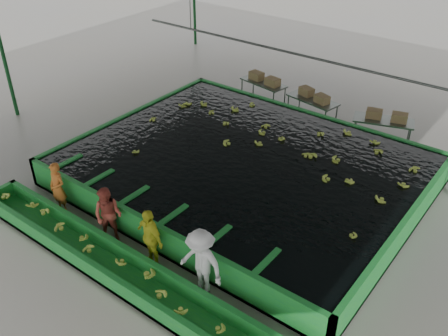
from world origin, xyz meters
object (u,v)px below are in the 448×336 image
Objects in this scene: flotation_tank at (244,169)px; box_stack_mid at (314,99)px; worker_b at (108,215)px; worker_c at (150,237)px; packing_table_mid at (312,110)px; packing_table_right at (382,131)px; worker_d at (201,263)px; packing_table_left at (263,92)px; sorting_trough at (119,268)px; box_stack_left at (264,82)px; worker_a at (58,188)px; box_stack_right at (386,119)px.

box_stack_mid reaches higher than flotation_tank.
flotation_tank is at bearing 50.23° from worker_b.
worker_c is 9.28m from packing_table_mid.
packing_table_mid is 0.98× the size of packing_table_right.
worker_c reaches higher than packing_table_mid.
packing_table_mid is 1.44× the size of box_stack_mid.
worker_d is 9.54m from packing_table_mid.
packing_table_left is 0.99× the size of packing_table_mid.
flotation_tank is 5.10m from sorting_trough.
packing_table_left is at bearing 157.47° from box_stack_left.
sorting_trough is at bearing -75.16° from box_stack_left.
sorting_trough is 10.11m from box_stack_mid.
packing_table_right is (5.14, -0.36, 0.02)m from packing_table_left.
worker_d is 0.91× the size of packing_table_left.
packing_table_right is 1.47× the size of box_stack_mid.
worker_a is 9.71m from box_stack_mid.
packing_table_right is 5.12m from box_stack_left.
worker_b reaches higher than packing_table_right.
flotation_tank is 6.38× the size of worker_b.
packing_table_right is at bearing 87.87° from worker_c.
worker_a is 10.75m from packing_table_right.
worker_b is (-1.19, 0.80, 0.53)m from sorting_trough.
worker_b is 9.32m from box_stack_mid.
worker_b is at bearing 146.01° from sorting_trough.
worker_d is 0.90× the size of packing_table_mid.
box_stack_mid is (2.39, -0.25, 0.45)m from packing_table_left.
box_stack_right is at bearing 50.34° from packing_table_right.
worker_d is 1.30× the size of box_stack_right.
worker_b is 0.89× the size of worker_d.
packing_table_right is at bearing 76.68° from sorting_trough.
packing_table_left is (-1.59, 9.53, -0.35)m from worker_b.
worker_d is 1.24× the size of box_stack_left.
worker_c is (0.29, -4.30, 0.35)m from flotation_tank.
packing_table_right is 1.47× the size of box_stack_right.
worker_d is at bearing -76.27° from box_stack_mid.
worker_c is 9.31m from box_stack_mid.
packing_table_mid is 2.38m from box_stack_left.
worker_a is 1.07× the size of box_stack_left.
flotation_tank is at bearing 51.38° from worker_a.
worker_d is 9.19m from packing_table_right.
flotation_tank reaches higher than packing_table_mid.
worker_b reaches higher than packing_table_left.
sorting_trough is at bearing -157.56° from worker_d.
flotation_tank is 4.71m from worker_d.
worker_c is 0.82× the size of packing_table_mid.
worker_c is at bearing 70.14° from sorting_trough.
box_stack_right is (5.14, -0.28, 0.03)m from box_stack_left.
sorting_trough is at bearing -87.68° from packing_table_mid.
box_stack_mid is at bearing -6.00° from packing_table_left.
worker_c reaches higher than box_stack_mid.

